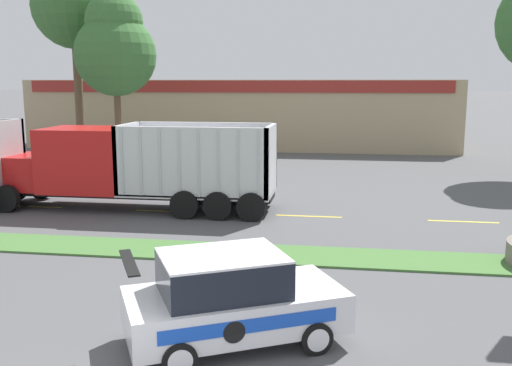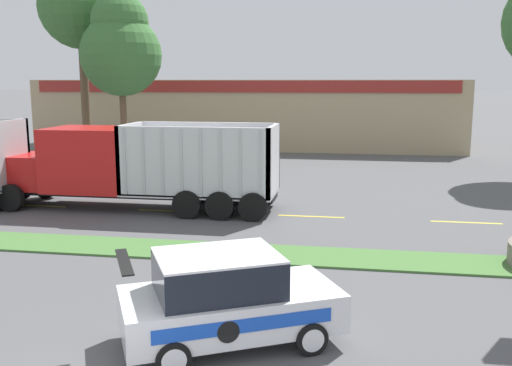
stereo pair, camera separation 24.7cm
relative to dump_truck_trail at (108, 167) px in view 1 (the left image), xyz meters
name	(u,v)px [view 1 (the left image)]	position (x,y,z in m)	size (l,w,h in m)	color
grass_verge	(231,252)	(5.81, -5.14, -1.57)	(120.00, 1.81, 0.06)	#477538
centre_line_3	(33,207)	(-3.05, -0.23, -1.59)	(2.40, 0.14, 0.01)	yellow
centre_line_4	(166,211)	(2.35, -0.23, -1.59)	(2.40, 0.14, 0.01)	yellow
centre_line_5	(309,216)	(7.75, -0.23, -1.59)	(2.40, 0.14, 0.01)	yellow
centre_line_6	(463,222)	(13.15, -0.23, -1.59)	(2.40, 0.14, 0.01)	yellow
dump_truck_trail	(108,167)	(0.00, 0.00, 0.00)	(11.12, 2.85, 3.27)	black
rally_car	(231,299)	(6.92, -10.68, -0.72)	(4.42, 3.52, 1.78)	white
store_building_backdrop	(247,112)	(1.31, 24.38, 0.88)	(30.99, 12.10, 4.94)	tan
tree_behind_centre	(115,47)	(-3.95, 10.90, 5.15)	(4.61, 4.61, 9.76)	brown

